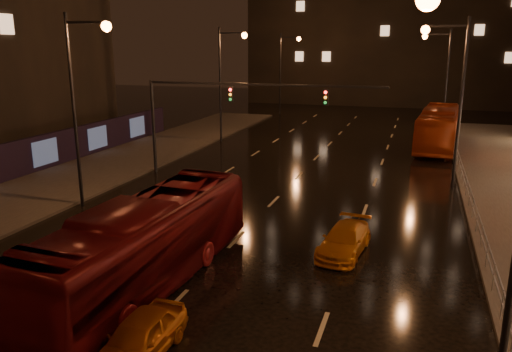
# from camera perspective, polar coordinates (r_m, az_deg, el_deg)

# --- Properties ---
(ground) EXTENTS (140.00, 140.00, 0.00)m
(ground) POSITION_cam_1_polar(r_m,az_deg,el_deg) (31.52, 4.05, -0.84)
(ground) COLOR black
(ground) RESTS_ON ground
(sidewalk_left) EXTENTS (7.00, 70.00, 0.15)m
(sidewalk_left) POSITION_cam_1_polar(r_m,az_deg,el_deg) (33.19, -21.49, -0.91)
(sidewalk_left) COLOR #38332D
(sidewalk_left) RESTS_ON ground
(traffic_signal) EXTENTS (15.31, 0.32, 6.20)m
(traffic_signal) POSITION_cam_1_polar(r_m,az_deg,el_deg) (32.19, -4.65, 8.06)
(traffic_signal) COLOR black
(traffic_signal) RESTS_ON ground
(streetlight_right) EXTENTS (2.64, 0.50, 10.00)m
(streetlight_right) POSITION_cam_1_polar(r_m,az_deg,el_deg) (11.78, 25.80, 3.80)
(streetlight_right) COLOR black
(streetlight_right) RESTS_ON ground
(railing_right) EXTENTS (0.05, 56.00, 1.00)m
(railing_right) POSITION_cam_1_polar(r_m,az_deg,el_deg) (28.64, 23.25, -1.73)
(railing_right) COLOR #99999E
(railing_right) RESTS_ON sidewalk_right
(bus_red) EXTENTS (3.27, 11.63, 3.21)m
(bus_red) POSITION_cam_1_polar(r_m,az_deg,el_deg) (18.20, -12.41, -7.52)
(bus_red) COLOR #5E0D11
(bus_red) RESTS_ON ground
(bus_curb) EXTENTS (3.92, 12.54, 3.44)m
(bus_curb) POSITION_cam_1_polar(r_m,az_deg,el_deg) (45.01, 20.14, 5.19)
(bus_curb) COLOR maroon
(bus_curb) RESTS_ON ground
(taxi_near) EXTENTS (1.51, 3.61, 1.22)m
(taxi_near) POSITION_cam_1_polar(r_m,az_deg,el_deg) (14.71, -13.20, -17.57)
(taxi_near) COLOR #BD5B11
(taxi_near) RESTS_ON ground
(taxi_far) EXTENTS (2.06, 4.14, 1.16)m
(taxi_far) POSITION_cam_1_polar(r_m,az_deg,el_deg) (21.14, 10.06, -7.22)
(taxi_far) COLOR #C26A12
(taxi_far) RESTS_ON ground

